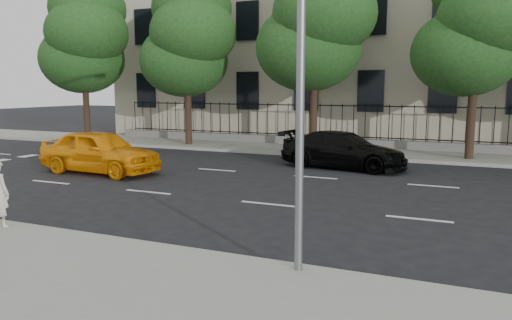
{
  "coord_description": "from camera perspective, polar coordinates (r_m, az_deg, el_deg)",
  "views": [
    {
      "loc": [
        5.07,
        -10.0,
        3.21
      ],
      "look_at": [
        -0.59,
        3.0,
        1.13
      ],
      "focal_mm": 35.0,
      "sensor_mm": 36.0,
      "label": 1
    }
  ],
  "objects": [
    {
      "name": "far_sidewalk",
      "position": [
        24.73,
        11.49,
        0.88
      ],
      "size": [
        60.0,
        4.0,
        0.15
      ],
      "primitive_type": "cube",
      "color": "gray",
      "rests_on": "ground"
    },
    {
      "name": "lane_markings",
      "position": [
        15.92,
        4.46,
        -3.3
      ],
      "size": [
        49.6,
        4.62,
        0.01
      ],
      "primitive_type": null,
      "color": "silver",
      "rests_on": "ground"
    },
    {
      "name": "iron_fence",
      "position": [
        26.32,
        12.31,
        2.55
      ],
      "size": [
        30.0,
        0.5,
        2.2
      ],
      "color": "slate",
      "rests_on": "far_sidewalk"
    },
    {
      "name": "tree_a",
      "position": [
        31.57,
        -18.92,
        13.2
      ],
      "size": [
        5.71,
        5.31,
        9.39
      ],
      "color": "#382619",
      "rests_on": "far_sidewalk"
    },
    {
      "name": "tree_c",
      "position": [
        24.61,
        6.97,
        15.75
      ],
      "size": [
        5.89,
        5.5,
        9.8
      ],
      "color": "#382619",
      "rests_on": "far_sidewalk"
    },
    {
      "name": "tree_d",
      "position": [
        23.51,
        24.04,
        14.05
      ],
      "size": [
        5.34,
        4.94,
        8.84
      ],
      "color": "#382619",
      "rests_on": "far_sidewalk"
    },
    {
      "name": "yellow_taxi",
      "position": [
        19.6,
        -17.44,
        0.93
      ],
      "size": [
        4.89,
        2.18,
        1.63
      ],
      "primitive_type": "imported",
      "rotation": [
        0.0,
        0.0,
        1.52
      ],
      "color": "#FD980B",
      "rests_on": "ground"
    },
    {
      "name": "ground",
      "position": [
        11.66,
        -3.27,
        -7.66
      ],
      "size": [
        120.0,
        120.0,
        0.0
      ],
      "primitive_type": "plane",
      "color": "black",
      "rests_on": "ground"
    },
    {
      "name": "near_sidewalk",
      "position": [
        8.46,
        -15.94,
        -13.77
      ],
      "size": [
        60.0,
        4.0,
        0.15
      ],
      "primitive_type": "cube",
      "color": "gray",
      "rests_on": "ground"
    },
    {
      "name": "tree_b",
      "position": [
        27.38,
        -7.66,
        13.78
      ],
      "size": [
        5.53,
        5.12,
        8.97
      ],
      "color": "#382619",
      "rests_on": "far_sidewalk"
    },
    {
      "name": "black_sedan",
      "position": [
        20.13,
        9.95,
        1.13
      ],
      "size": [
        5.27,
        2.73,
        1.46
      ],
      "primitive_type": "imported",
      "rotation": [
        0.0,
        0.0,
        1.43
      ],
      "color": "black",
      "rests_on": "ground"
    }
  ]
}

